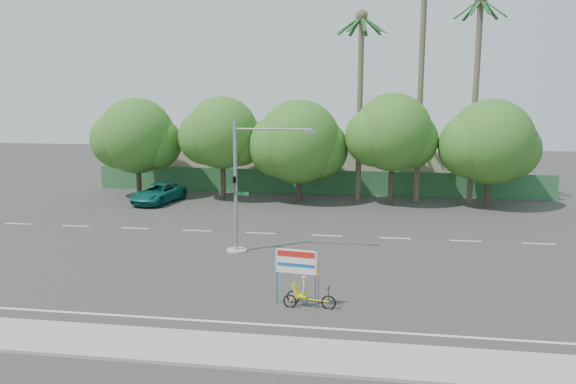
# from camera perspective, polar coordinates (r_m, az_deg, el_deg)

# --- Properties ---
(ground) EXTENTS (120.00, 120.00, 0.00)m
(ground) POSITION_cam_1_polar(r_m,az_deg,el_deg) (26.13, -1.96, -8.70)
(ground) COLOR #33302D
(ground) RESTS_ON ground
(sidewalk_near) EXTENTS (50.00, 2.40, 0.12)m
(sidewalk_near) POSITION_cam_1_polar(r_m,az_deg,el_deg) (19.34, -6.20, -15.65)
(sidewalk_near) COLOR gray
(sidewalk_near) RESTS_ON ground
(fence) EXTENTS (38.00, 0.08, 2.00)m
(fence) POSITION_cam_1_polar(r_m,az_deg,el_deg) (46.62, 2.88, 1.01)
(fence) COLOR #336B3D
(fence) RESTS_ON ground
(building_left) EXTENTS (12.00, 8.00, 4.00)m
(building_left) POSITION_cam_1_polar(r_m,az_deg,el_deg) (52.76, -7.49, 3.11)
(building_left) COLOR beige
(building_left) RESTS_ON ground
(building_right) EXTENTS (14.00, 8.00, 3.60)m
(building_right) POSITION_cam_1_polar(r_m,az_deg,el_deg) (50.85, 12.42, 2.47)
(building_right) COLOR beige
(building_right) RESTS_ON ground
(tree_far_left) EXTENTS (7.14, 6.00, 7.96)m
(tree_far_left) POSITION_cam_1_polar(r_m,az_deg,el_deg) (46.36, -15.16, 5.30)
(tree_far_left) COLOR #473828
(tree_far_left) RESTS_ON ground
(tree_left) EXTENTS (6.66, 5.60, 8.07)m
(tree_left) POSITION_cam_1_polar(r_m,az_deg,el_deg) (43.99, -6.75, 5.72)
(tree_left) COLOR #473828
(tree_left) RESTS_ON ground
(tree_center) EXTENTS (7.62, 6.40, 7.85)m
(tree_center) POSITION_cam_1_polar(r_m,az_deg,el_deg) (42.85, 1.05, 4.88)
(tree_center) COLOR #473828
(tree_center) RESTS_ON ground
(tree_right) EXTENTS (6.90, 5.80, 8.36)m
(tree_right) POSITION_cam_1_polar(r_m,az_deg,el_deg) (42.44, 10.51, 5.70)
(tree_right) COLOR #473828
(tree_right) RESTS_ON ground
(tree_far_right) EXTENTS (7.38, 6.20, 7.94)m
(tree_far_right) POSITION_cam_1_polar(r_m,az_deg,el_deg) (43.28, 19.81, 4.56)
(tree_far_right) COLOR #473828
(tree_far_right) RESTS_ON ground
(palm_tall) EXTENTS (3.73, 3.79, 17.45)m
(palm_tall) POSITION_cam_1_polar(r_m,az_deg,el_deg) (43.96, 13.41, 12.57)
(palm_tall) COLOR #70604C
(palm_tall) RESTS_ON ground
(palm_mid) EXTENTS (3.73, 3.79, 15.45)m
(palm_mid) POSITION_cam_1_polar(r_m,az_deg,el_deg) (44.42, 18.59, 10.92)
(palm_mid) COLOR #70604C
(palm_mid) RESTS_ON ground
(palm_short) EXTENTS (3.73, 3.79, 14.45)m
(palm_short) POSITION_cam_1_polar(r_m,az_deg,el_deg) (43.80, 7.35, 10.67)
(palm_short) COLOR #70604C
(palm_short) RESTS_ON ground
(traffic_signal) EXTENTS (4.72, 1.10, 7.00)m
(traffic_signal) POSITION_cam_1_polar(r_m,az_deg,el_deg) (29.60, -4.76, -0.62)
(traffic_signal) COLOR gray
(traffic_signal) RESTS_ON ground
(trike_billboard) EXTENTS (2.47, 0.73, 2.44)m
(trike_billboard) POSITION_cam_1_polar(r_m,az_deg,el_deg) (22.55, 1.40, -9.19)
(trike_billboard) COLOR black
(trike_billboard) RESTS_ON ground
(pickup_truck) EXTENTS (3.34, 5.63, 1.47)m
(pickup_truck) POSITION_cam_1_polar(r_m,az_deg,el_deg) (44.14, -13.04, -0.12)
(pickup_truck) COLOR #0D6157
(pickup_truck) RESTS_ON ground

